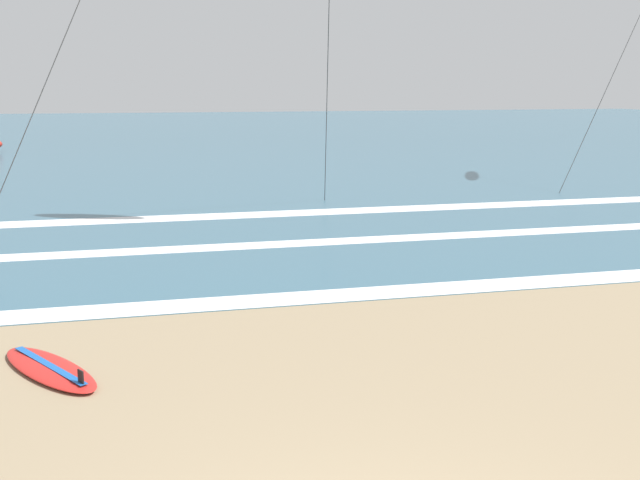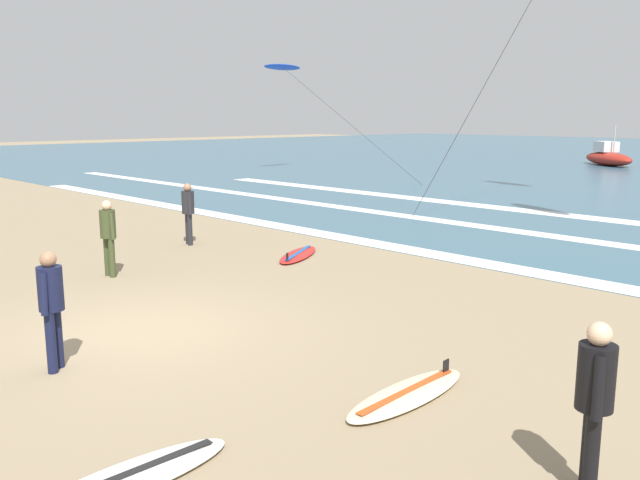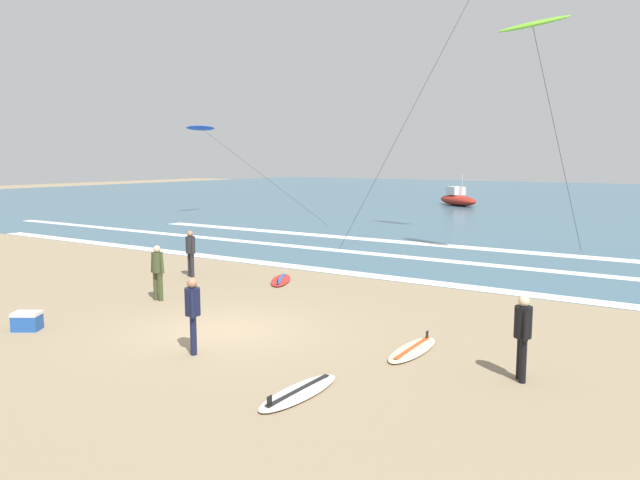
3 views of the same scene
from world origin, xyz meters
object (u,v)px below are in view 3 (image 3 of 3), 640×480
(surfer_mid_group, at_px, (193,309))
(surfer_left_far, at_px, (157,268))
(surfboard_near_water, at_px, (281,280))
(cooler_box, at_px, (27,321))
(surfer_left_near, at_px, (523,330))
(surfboard_left_pile, at_px, (299,392))
(offshore_boat, at_px, (458,199))
(surfer_right_near, at_px, (191,249))
(kite_blue_low_near, at_px, (201,129))
(kite_lime_mid_center, at_px, (533,26))
(surfboard_foreground_flat, at_px, (413,349))

(surfer_mid_group, relative_size, surfer_left_far, 1.00)
(surfboard_near_water, xyz_separation_m, cooler_box, (-1.47, -8.02, 0.18))
(surfer_left_near, distance_m, cooler_box, 11.21)
(surfboard_left_pile, bearing_deg, offshore_boat, 107.84)
(surfer_right_near, bearing_deg, kite_blue_low_near, 133.17)
(surfer_right_near, bearing_deg, surfer_left_near, -17.44)
(surfboard_near_water, bearing_deg, cooler_box, -100.37)
(surfer_left_far, distance_m, surfboard_left_pile, 8.40)
(surfer_left_near, bearing_deg, offshore_boat, 112.79)
(surfboard_near_water, distance_m, surfboard_left_pile, 9.98)
(surfer_right_near, height_order, surfboard_near_water, surfer_right_near)
(surfer_left_near, bearing_deg, surfer_right_near, 162.56)
(surfboard_left_pile, bearing_deg, kite_lime_mid_center, 92.19)
(cooler_box, bearing_deg, surfboard_foreground_flat, 23.16)
(surfer_left_far, xyz_separation_m, kite_blue_low_near, (-17.94, 20.28, 5.15))
(surfer_left_far, relative_size, offshore_boat, 0.31)
(surfer_right_near, distance_m, kite_blue_low_near, 24.11)
(kite_lime_mid_center, xyz_separation_m, cooler_box, (-7.15, -15.95, -8.67))
(surfer_right_near, bearing_deg, surfer_left_far, -59.51)
(surfer_left_near, distance_m, surfboard_foreground_flat, 2.61)
(surfer_left_near, height_order, surfer_right_near, same)
(offshore_boat, relative_size, cooler_box, 6.75)
(surfboard_foreground_flat, bearing_deg, cooler_box, -156.84)
(surfer_right_near, relative_size, offshore_boat, 0.31)
(surfboard_foreground_flat, xyz_separation_m, surfboard_left_pile, (-0.60, -3.30, 0.00))
(surfer_left_near, xyz_separation_m, surfboard_near_water, (-9.28, 4.93, -0.91))
(surfer_left_near, distance_m, surfer_right_near, 12.95)
(surfer_mid_group, height_order, surfboard_foreground_flat, surfer_mid_group)
(surfer_left_far, xyz_separation_m, surfboard_near_water, (1.25, 4.15, -0.91))
(surfer_mid_group, bearing_deg, surfboard_near_water, 113.68)
(surfboard_left_pile, bearing_deg, surfer_mid_group, 168.44)
(surfer_left_near, xyz_separation_m, surfer_mid_group, (-6.17, -2.17, 0.00))
(cooler_box, bearing_deg, surfboard_near_water, 79.63)
(kite_blue_low_near, bearing_deg, surfboard_near_water, -40.05)
(surfboard_foreground_flat, height_order, surfboard_left_pile, same)
(surfer_left_far, bearing_deg, surfboard_foreground_flat, -2.06)
(kite_lime_mid_center, bearing_deg, surfer_left_near, -74.38)
(surfer_left_far, height_order, surfboard_left_pile, surfer_left_far)
(surfer_mid_group, relative_size, cooler_box, 2.11)
(surfer_mid_group, relative_size, kite_blue_low_near, 0.14)
(surfboard_foreground_flat, bearing_deg, surfer_right_near, 161.15)
(surfer_right_near, xyz_separation_m, surfer_left_far, (1.83, -3.11, 0.00))
(surfer_mid_group, xyz_separation_m, offshore_boat, (-10.52, 41.89, -0.40))
(surfboard_foreground_flat, distance_m, surfboard_left_pile, 3.35)
(kite_lime_mid_center, xyz_separation_m, offshore_boat, (-13.09, 26.86, -8.34))
(surfboard_foreground_flat, relative_size, kite_lime_mid_center, 0.23)
(surfer_left_far, bearing_deg, surfer_mid_group, -34.03)
(surfer_left_near, relative_size, cooler_box, 2.11)
(surfer_left_near, distance_m, offshore_boat, 43.09)
(surfer_right_near, xyz_separation_m, cooler_box, (1.61, -6.97, -0.74))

